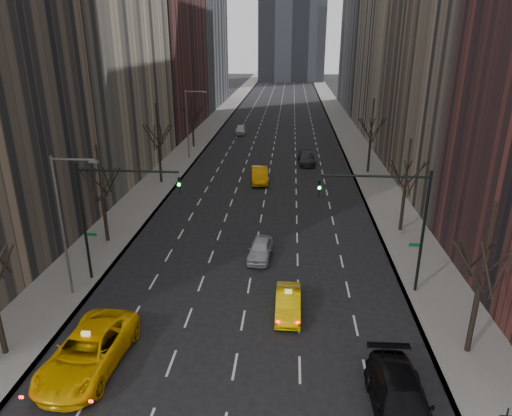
% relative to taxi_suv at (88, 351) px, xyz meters
% --- Properties ---
extents(sidewalk_left, '(4.50, 320.00, 0.15)m').
position_rel_taxi_suv_xyz_m(sidewalk_left, '(-5.02, 66.58, -0.86)').
color(sidewalk_left, slate).
rests_on(sidewalk_left, ground).
extents(sidewalk_right, '(4.50, 320.00, 0.15)m').
position_rel_taxi_suv_xyz_m(sidewalk_right, '(19.48, 66.58, -0.86)').
color(sidewalk_right, slate).
rests_on(sidewalk_right, ground).
extents(tree_lw_b, '(3.36, 3.50, 7.82)m').
position_rel_taxi_suv_xyz_m(tree_lw_b, '(-4.77, 14.58, 2.79)').
color(tree_lw_b, black).
rests_on(tree_lw_b, ground).
extents(tree_lw_c, '(3.36, 3.50, 8.74)m').
position_rel_taxi_suv_xyz_m(tree_lw_c, '(-4.77, 30.58, 3.11)').
color(tree_lw_c, black).
rests_on(tree_lw_c, ground).
extents(tree_lw_d, '(3.36, 3.50, 7.36)m').
position_rel_taxi_suv_xyz_m(tree_lw_d, '(-4.77, 48.58, 2.63)').
color(tree_lw_d, black).
rests_on(tree_lw_d, ground).
extents(tree_rw_a, '(3.36, 3.50, 8.28)m').
position_rel_taxi_suv_xyz_m(tree_rw_a, '(19.23, 2.58, 2.95)').
color(tree_rw_a, black).
rests_on(tree_rw_a, ground).
extents(tree_rw_b, '(3.36, 3.50, 7.82)m').
position_rel_taxi_suv_xyz_m(tree_rw_b, '(19.23, 18.58, 2.79)').
color(tree_rw_b, black).
rests_on(tree_rw_b, ground).
extents(tree_rw_c, '(3.36, 3.50, 8.74)m').
position_rel_taxi_suv_xyz_m(tree_rw_c, '(19.23, 36.58, 3.11)').
color(tree_rw_c, black).
rests_on(tree_rw_c, ground).
extents(traffic_mast_left, '(6.69, 0.39, 8.00)m').
position_rel_taxi_suv_xyz_m(traffic_mast_left, '(-1.88, 8.58, 4.56)').
color(traffic_mast_left, black).
rests_on(traffic_mast_left, ground).
extents(traffic_mast_right, '(6.69, 0.39, 8.00)m').
position_rel_taxi_suv_xyz_m(traffic_mast_right, '(16.33, 8.58, 4.56)').
color(traffic_mast_right, black).
rests_on(traffic_mast_right, ground).
extents(streetlight_near, '(2.83, 0.22, 9.00)m').
position_rel_taxi_suv_xyz_m(streetlight_near, '(-3.61, 6.58, 4.69)').
color(streetlight_near, slate).
rests_on(streetlight_near, ground).
extents(streetlight_far, '(2.83, 0.22, 9.00)m').
position_rel_taxi_suv_xyz_m(streetlight_far, '(-3.61, 41.58, 4.69)').
color(streetlight_far, slate).
rests_on(streetlight_far, ground).
extents(taxi_suv, '(3.56, 6.90, 1.86)m').
position_rel_taxi_suv_xyz_m(taxi_suv, '(0.00, 0.00, 0.00)').
color(taxi_suv, '#FFBD05').
rests_on(taxi_suv, ground).
extents(taxi_sedan, '(1.46, 4.19, 1.38)m').
position_rel_taxi_suv_xyz_m(taxi_sedan, '(9.83, 5.52, -0.24)').
color(taxi_sedan, '#F5C205').
rests_on(taxi_sedan, ground).
extents(silver_sedan_ahead, '(1.94, 4.21, 1.40)m').
position_rel_taxi_suv_xyz_m(silver_sedan_ahead, '(7.70, 12.71, -0.23)').
color(silver_sedan_ahead, '#A8ACB1').
rests_on(silver_sedan_ahead, ground).
extents(parked_suv_black, '(2.51, 6.00, 1.73)m').
position_rel_taxi_suv_xyz_m(parked_suv_black, '(14.73, -2.10, -0.06)').
color(parked_suv_black, black).
rests_on(parked_suv_black, ground).
extents(far_taxi, '(2.23, 5.26, 1.69)m').
position_rel_taxi_suv_xyz_m(far_taxi, '(6.33, 31.74, -0.09)').
color(far_taxi, orange).
rests_on(far_taxi, ground).
extents(far_suv_grey, '(2.41, 5.34, 1.52)m').
position_rel_taxi_suv_xyz_m(far_suv_grey, '(11.84, 40.25, -0.17)').
color(far_suv_grey, '#2D2D32').
rests_on(far_suv_grey, ground).
extents(far_car_white, '(1.92, 4.44, 1.49)m').
position_rel_taxi_suv_xyz_m(far_car_white, '(1.20, 59.02, -0.18)').
color(far_car_white, silver).
rests_on(far_car_white, ground).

